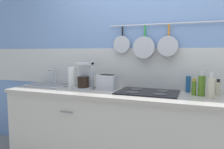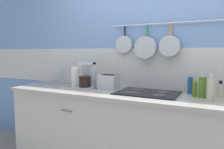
# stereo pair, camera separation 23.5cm
# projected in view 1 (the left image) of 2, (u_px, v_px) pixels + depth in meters

# --- Properties ---
(wall_back) EXTENTS (7.20, 0.16, 2.60)m
(wall_back) POSITION_uv_depth(u_px,v_px,m) (157.00, 57.00, 2.51)
(wall_back) COLOR #7293C6
(wall_back) RESTS_ON ground_plane
(cabinet_base) EXTENTS (3.23, 0.61, 0.86)m
(cabinet_base) POSITION_uv_depth(u_px,v_px,m) (150.00, 138.00, 2.27)
(cabinet_base) COLOR #B7B2A8
(cabinet_base) RESTS_ON ground_plane
(countertop) EXTENTS (3.27, 0.63, 0.03)m
(countertop) POSITION_uv_depth(u_px,v_px,m) (151.00, 96.00, 2.22)
(countertop) COLOR #A59E93
(countertop) RESTS_ON cabinet_base
(sink_basin) EXTENTS (0.52, 0.38, 0.21)m
(sink_basin) POSITION_uv_depth(u_px,v_px,m) (49.00, 84.00, 2.81)
(sink_basin) COLOR #B7BABF
(sink_basin) RESTS_ON countertop
(paper_towel_roll) EXTENTS (0.10, 0.10, 0.24)m
(paper_towel_roll) POSITION_uv_depth(u_px,v_px,m) (72.00, 77.00, 2.64)
(paper_towel_roll) COLOR white
(paper_towel_roll) RESTS_ON countertop
(coffee_maker) EXTENTS (0.18, 0.18, 0.31)m
(coffee_maker) POSITION_uv_depth(u_px,v_px,m) (85.00, 78.00, 2.53)
(coffee_maker) COLOR #B7BABF
(coffee_maker) RESTS_ON countertop
(toaster) EXTENTS (0.23, 0.16, 0.17)m
(toaster) POSITION_uv_depth(u_px,v_px,m) (107.00, 82.00, 2.51)
(toaster) COLOR #B7BABF
(toaster) RESTS_ON countertop
(cooktop) EXTENTS (0.64, 0.45, 0.01)m
(cooktop) POSITION_uv_depth(u_px,v_px,m) (148.00, 92.00, 2.31)
(cooktop) COLOR black
(cooktop) RESTS_ON countertop
(bottle_cooking_wine) EXTENTS (0.05, 0.05, 0.21)m
(bottle_cooking_wine) POSITION_uv_depth(u_px,v_px,m) (188.00, 84.00, 2.32)
(bottle_cooking_wine) COLOR navy
(bottle_cooking_wine) RESTS_ON countertop
(bottle_olive_oil) EXTENTS (0.05, 0.05, 0.17)m
(bottle_olive_oil) POSITION_uv_depth(u_px,v_px,m) (194.00, 88.00, 2.18)
(bottle_olive_oil) COLOR #4C721E
(bottle_olive_oil) RESTS_ON countertop
(bottle_sesame_oil) EXTENTS (0.07, 0.07, 0.24)m
(bottle_sesame_oil) POSITION_uv_depth(u_px,v_px,m) (202.00, 85.00, 2.14)
(bottle_sesame_oil) COLOR #4C721E
(bottle_sesame_oil) RESTS_ON countertop
(bottle_hot_sauce) EXTENTS (0.06, 0.06, 0.24)m
(bottle_hot_sauce) POSITION_uv_depth(u_px,v_px,m) (211.00, 87.00, 2.00)
(bottle_hot_sauce) COLOR #BFB799
(bottle_hot_sauce) RESTS_ON countertop
(bottle_dish_soap) EXTENTS (0.06, 0.06, 0.16)m
(bottle_dish_soap) POSITION_uv_depth(u_px,v_px,m) (218.00, 88.00, 2.15)
(bottle_dish_soap) COLOR #BFB799
(bottle_dish_soap) RESTS_ON countertop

